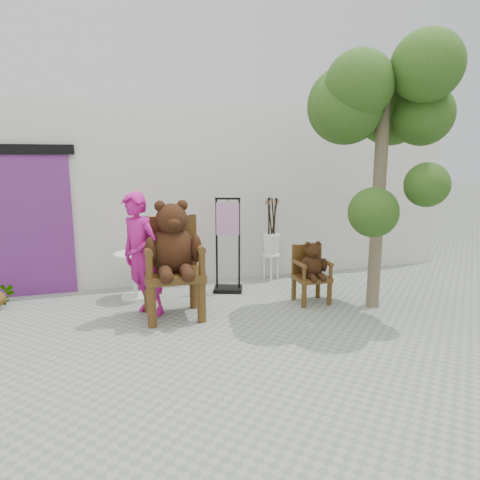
{
  "coord_description": "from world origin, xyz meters",
  "views": [
    {
      "loc": [
        -1.78,
        -4.56,
        2.1
      ],
      "look_at": [
        -0.03,
        1.28,
        0.95
      ],
      "focal_mm": 32.0,
      "sensor_mm": 36.0,
      "label": 1
    }
  ],
  "objects": [
    {
      "name": "stool_bucket",
      "position": [
        0.86,
        2.35,
        0.64
      ],
      "size": [
        0.32,
        0.32,
        1.46
      ],
      "rotation": [
        0.0,
        0.0,
        0.43
      ],
      "color": "white",
      "rests_on": "ground"
    },
    {
      "name": "doorway",
      "position": [
        -3.0,
        2.58,
        1.16
      ],
      "size": [
        1.4,
        0.11,
        2.33
      ],
      "color": "#65246E",
      "rests_on": "ground"
    },
    {
      "name": "cafe_table",
      "position": [
        -1.51,
        1.97,
        0.44
      ],
      "size": [
        0.6,
        0.6,
        0.7
      ],
      "rotation": [
        0.0,
        0.0,
        -0.25
      ],
      "color": "white",
      "rests_on": "ground"
    },
    {
      "name": "chair_big",
      "position": [
        -1.05,
        1.0,
        0.9
      ],
      "size": [
        0.77,
        0.83,
        1.58
      ],
      "color": "#3F270D",
      "rests_on": "ground"
    },
    {
      "name": "chair_small",
      "position": [
        0.99,
        1.01,
        0.54
      ],
      "size": [
        0.49,
        0.5,
        0.93
      ],
      "color": "#3F270D",
      "rests_on": "ground"
    },
    {
      "name": "display_stand",
      "position": [
        -0.05,
        1.89,
        0.58
      ],
      "size": [
        0.54,
        0.48,
        1.51
      ],
      "rotation": [
        0.0,
        0.0,
        -0.34
      ],
      "color": "black",
      "rests_on": "ground"
    },
    {
      "name": "ground_plane",
      "position": [
        0.0,
        0.0,
        0.0
      ],
      "size": [
        60.0,
        60.0,
        0.0
      ],
      "primitive_type": "plane",
      "color": "gray",
      "rests_on": "ground"
    },
    {
      "name": "back_wall",
      "position": [
        0.0,
        3.1,
        1.5
      ],
      "size": [
        9.0,
        1.0,
        3.0
      ],
      "primitive_type": "cube",
      "color": "silver",
      "rests_on": "ground"
    },
    {
      "name": "tree",
      "position": [
        1.73,
        0.63,
        2.77
      ],
      "size": [
        1.9,
        1.87,
        3.66
      ],
      "rotation": [
        0.0,
        0.0,
        -0.1
      ],
      "color": "brown",
      "rests_on": "ground"
    },
    {
      "name": "potted_plant",
      "position": [
        -3.4,
        2.03,
        0.19
      ],
      "size": [
        0.35,
        0.31,
        0.37
      ],
      "primitive_type": "imported",
      "rotation": [
        0.0,
        0.0,
        -0.06
      ],
      "color": "#18360E",
      "rests_on": "ground"
    },
    {
      "name": "person",
      "position": [
        -1.44,
        1.11,
        0.85
      ],
      "size": [
        0.7,
        0.74,
        1.69
      ],
      "primitive_type": "imported",
      "rotation": [
        0.0,
        0.0,
        -0.9
      ],
      "color": "#AF1579",
      "rests_on": "ground"
    }
  ]
}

